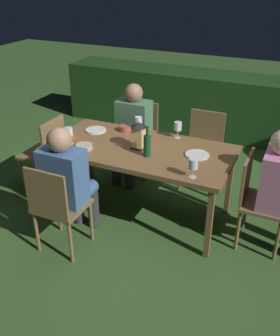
{
  "coord_description": "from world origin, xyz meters",
  "views": [
    {
      "loc": [
        1.39,
        -3.03,
        2.31
      ],
      "look_at": [
        0.0,
        0.0,
        0.53
      ],
      "focal_mm": 40.71,
      "sensor_mm": 36.0,
      "label": 1
    }
  ],
  "objects_px": {
    "person_in_green": "(132,129)",
    "lantern_centerpiece": "(139,134)",
    "person_in_blue": "(68,179)",
    "chair_side_left_a": "(57,205)",
    "dining_table": "(140,153)",
    "chair_head_far": "(257,197)",
    "wine_glass_a": "(69,132)",
    "chair_side_right_b": "(203,146)",
    "plate_a": "(197,155)",
    "wine_glass_d": "(178,127)",
    "green_bottle_on_table": "(147,145)",
    "bowl_bread": "(67,134)",
    "chair_head_near": "(46,151)",
    "chair_side_right_a": "(139,135)",
    "wine_glass_c": "(193,165)",
    "bowl_salad": "(125,128)",
    "plate_b": "(96,130)",
    "bowl_olives": "(84,146)",
    "wine_glass_b": "(139,122)"
  },
  "relations": [
    {
      "from": "dining_table",
      "to": "wine_glass_b",
      "type": "bearing_deg",
      "value": 116.83
    },
    {
      "from": "plate_b",
      "to": "bowl_salad",
      "type": "distance_m",
      "value": 0.31
    },
    {
      "from": "green_bottle_on_table",
      "to": "bowl_salad",
      "type": "xyz_separation_m",
      "value": [
        -0.45,
        0.45,
        -0.08
      ]
    },
    {
      "from": "person_in_green",
      "to": "lantern_centerpiece",
      "type": "xyz_separation_m",
      "value": [
        0.39,
        -0.66,
        0.26
      ]
    },
    {
      "from": "chair_side_right_b",
      "to": "person_in_green",
      "type": "xyz_separation_m",
      "value": [
        -0.81,
        -0.2,
        0.15
      ]
    },
    {
      "from": "dining_table",
      "to": "chair_head_near",
      "type": "distance_m",
      "value": 1.16
    },
    {
      "from": "wine_glass_c",
      "to": "plate_b",
      "type": "distance_m",
      "value": 1.36
    },
    {
      "from": "plate_a",
      "to": "bowl_bread",
      "type": "relative_size",
      "value": 1.39
    },
    {
      "from": "chair_head_far",
      "to": "plate_b",
      "type": "relative_size",
      "value": 4.01
    },
    {
      "from": "person_in_green",
      "to": "wine_glass_a",
      "type": "bearing_deg",
      "value": -107.39
    },
    {
      "from": "dining_table",
      "to": "wine_glass_c",
      "type": "xyz_separation_m",
      "value": [
        0.64,
        -0.35,
        0.17
      ]
    },
    {
      "from": "bowl_olives",
      "to": "bowl_salad",
      "type": "relative_size",
      "value": 1.25
    },
    {
      "from": "wine_glass_b",
      "to": "wine_glass_a",
      "type": "bearing_deg",
      "value": -132.46
    },
    {
      "from": "person_in_blue",
      "to": "chair_side_left_a",
      "type": "bearing_deg",
      "value": -90.0
    },
    {
      "from": "chair_side_right_b",
      "to": "chair_side_right_a",
      "type": "distance_m",
      "value": 0.81
    },
    {
      "from": "plate_b",
      "to": "bowl_olives",
      "type": "bearing_deg",
      "value": -73.66
    },
    {
      "from": "dining_table",
      "to": "wine_glass_a",
      "type": "bearing_deg",
      "value": -163.07
    },
    {
      "from": "wine_glass_a",
      "to": "wine_glass_b",
      "type": "distance_m",
      "value": 0.74
    },
    {
      "from": "chair_side_right_b",
      "to": "chair_head_far",
      "type": "relative_size",
      "value": 1.0
    },
    {
      "from": "chair_side_right_a",
      "to": "person_in_blue",
      "type": "distance_m",
      "value": 1.5
    },
    {
      "from": "chair_side_right_b",
      "to": "chair_side_right_a",
      "type": "height_order",
      "value": "same"
    },
    {
      "from": "chair_head_near",
      "to": "bowl_bread",
      "type": "distance_m",
      "value": 0.48
    },
    {
      "from": "chair_side_left_a",
      "to": "lantern_centerpiece",
      "type": "height_order",
      "value": "lantern_centerpiece"
    },
    {
      "from": "wine_glass_c",
      "to": "chair_side_right_a",
      "type": "bearing_deg",
      "value": 131.16
    },
    {
      "from": "chair_side_left_a",
      "to": "green_bottle_on_table",
      "type": "relative_size",
      "value": 3.0
    },
    {
      "from": "wine_glass_a",
      "to": "person_in_green",
      "type": "bearing_deg",
      "value": 72.61
    },
    {
      "from": "person_in_blue",
      "to": "chair_head_near",
      "type": "relative_size",
      "value": 1.32
    },
    {
      "from": "person_in_green",
      "to": "bowl_salad",
      "type": "bearing_deg",
      "value": -75.56
    },
    {
      "from": "lantern_centerpiece",
      "to": "bowl_bread",
      "type": "bearing_deg",
      "value": -174.44
    },
    {
      "from": "person_in_green",
      "to": "lantern_centerpiece",
      "type": "relative_size",
      "value": 4.34
    },
    {
      "from": "wine_glass_b",
      "to": "wine_glass_d",
      "type": "relative_size",
      "value": 1.0
    },
    {
      "from": "dining_table",
      "to": "wine_glass_d",
      "type": "relative_size",
      "value": 10.6
    },
    {
      "from": "dining_table",
      "to": "wine_glass_d",
      "type": "height_order",
      "value": "wine_glass_d"
    },
    {
      "from": "chair_head_near",
      "to": "wine_glass_d",
      "type": "xyz_separation_m",
      "value": [
        1.39,
        0.37,
        0.38
      ]
    },
    {
      "from": "dining_table",
      "to": "chair_side_right_a",
      "type": "bearing_deg",
      "value": 115.54
    },
    {
      "from": "chair_head_far",
      "to": "bowl_olives",
      "type": "xyz_separation_m",
      "value": [
        -1.62,
        -0.25,
        0.29
      ]
    },
    {
      "from": "wine_glass_d",
      "to": "bowl_olives",
      "type": "height_order",
      "value": "wine_glass_d"
    },
    {
      "from": "plate_a",
      "to": "plate_b",
      "type": "distance_m",
      "value": 1.16
    },
    {
      "from": "wine_glass_c",
      "to": "bowl_salad",
      "type": "xyz_separation_m",
      "value": [
        -0.96,
        0.66,
        -0.09
      ]
    },
    {
      "from": "dining_table",
      "to": "wine_glass_a",
      "type": "distance_m",
      "value": 0.72
    },
    {
      "from": "chair_side_right_b",
      "to": "plate_b",
      "type": "distance_m",
      "value": 1.23
    },
    {
      "from": "person_in_green",
      "to": "bowl_olives",
      "type": "xyz_separation_m",
      "value": [
        -0.07,
        -0.9,
        0.14
      ]
    },
    {
      "from": "dining_table",
      "to": "chair_head_far",
      "type": "height_order",
      "value": "chair_head_far"
    },
    {
      "from": "chair_head_far",
      "to": "plate_a",
      "type": "relative_size",
      "value": 3.91
    },
    {
      "from": "chair_side_right_a",
      "to": "chair_head_near",
      "type": "relative_size",
      "value": 1.0
    },
    {
      "from": "person_in_blue",
      "to": "wine_glass_d",
      "type": "height_order",
      "value": "person_in_blue"
    },
    {
      "from": "chair_side_right_b",
      "to": "plate_a",
      "type": "relative_size",
      "value": 3.91
    },
    {
      "from": "chair_side_left_a",
      "to": "plate_a",
      "type": "relative_size",
      "value": 3.91
    },
    {
      "from": "wine_glass_d",
      "to": "green_bottle_on_table",
      "type": "bearing_deg",
      "value": -102.64
    },
    {
      "from": "chair_side_left_a",
      "to": "bowl_olives",
      "type": "bearing_deg",
      "value": 96.98
    }
  ]
}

